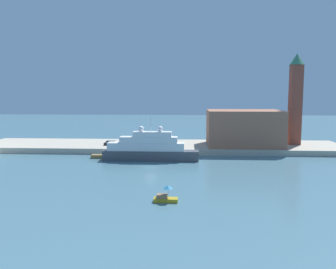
# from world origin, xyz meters

# --- Properties ---
(ground) EXTENTS (400.00, 400.00, 0.00)m
(ground) POSITION_xyz_m (0.00, 0.00, 0.00)
(ground) COLOR slate
(quay_dock) EXTENTS (110.00, 21.29, 1.62)m
(quay_dock) POSITION_xyz_m (0.00, 26.64, 0.81)
(quay_dock) COLOR #B7AD99
(quay_dock) RESTS_ON ground
(large_yacht) EXTENTS (24.37, 3.66, 10.89)m
(large_yacht) POSITION_xyz_m (-1.34, 8.45, 3.00)
(large_yacht) COLOR #4C4C51
(large_yacht) RESTS_ON ground
(small_motorboat) EXTENTS (3.80, 1.55, 2.71)m
(small_motorboat) POSITION_xyz_m (5.08, -25.53, 0.88)
(small_motorboat) COLOR #B7991E
(small_motorboat) RESTS_ON ground
(work_barge) EXTENTS (4.75, 1.75, 0.93)m
(work_barge) POSITION_xyz_m (-14.64, 10.59, 0.47)
(work_barge) COLOR olive
(work_barge) RESTS_ON ground
(harbor_building) EXTENTS (21.47, 15.39, 10.48)m
(harbor_building) POSITION_xyz_m (25.08, 24.94, 6.86)
(harbor_building) COLOR #9E664C
(harbor_building) RESTS_ON quay_dock
(bell_tower) EXTENTS (4.36, 4.36, 27.24)m
(bell_tower) POSITION_xyz_m (40.72, 28.14, 16.19)
(bell_tower) COLOR brown
(bell_tower) RESTS_ON quay_dock
(parked_car) EXTENTS (4.29, 1.70, 1.30)m
(parked_car) POSITION_xyz_m (-14.49, 23.00, 2.18)
(parked_car) COLOR black
(parked_car) RESTS_ON quay_dock
(person_figure) EXTENTS (0.36, 0.36, 1.81)m
(person_figure) POSITION_xyz_m (-9.73, 23.38, 2.47)
(person_figure) COLOR #4C4C4C
(person_figure) RESTS_ON quay_dock
(mooring_bollard) EXTENTS (0.36, 0.36, 0.75)m
(mooring_bollard) POSITION_xyz_m (3.43, 17.75, 2.00)
(mooring_bollard) COLOR black
(mooring_bollard) RESTS_ON quay_dock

